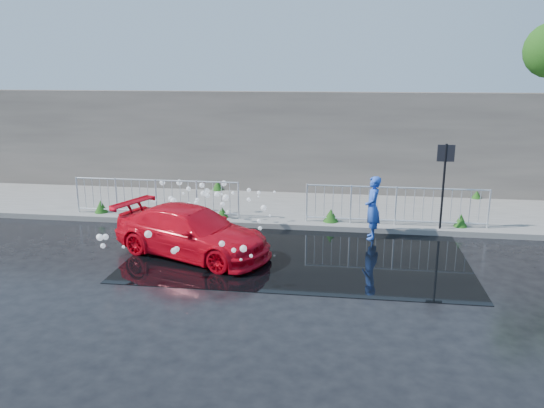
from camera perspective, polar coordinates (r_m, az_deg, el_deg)
The scene contains 12 objects.
ground at distance 12.30m, azimuth 0.12°, elevation -6.75°, with size 90.00×90.00×0.00m, color black.
pavement at distance 17.01m, azimuth 2.47°, elevation -0.47°, with size 30.00×4.00×0.15m, color slate.
curb at distance 15.09m, azimuth 1.71°, elevation -2.38°, with size 30.00×0.25×0.16m, color slate.
retaining_wall at distance 18.80m, azimuth 3.20°, elevation 6.64°, with size 30.00×0.60×3.50m, color #544D47.
puddle at distance 13.18m, azimuth 2.89°, elevation -5.27°, with size 8.00×5.00×0.01m, color black.
sign_post at distance 14.94m, azimuth 18.05°, elevation 3.23°, with size 0.45×0.06×2.50m.
railing_left at distance 16.17m, azimuth -12.36°, elevation 0.83°, with size 5.05×0.05×1.10m.
railing_right at distance 15.23m, azimuth 13.16°, elevation -0.05°, with size 5.05×0.05×1.10m.
weeds at distance 16.41m, azimuth 1.19°, elevation -0.11°, with size 12.17×3.93×0.38m.
water_spray at distance 14.43m, azimuth -8.22°, elevation -0.33°, with size 3.61×5.65×1.08m.
red_car at distance 13.01m, azimuth -8.63°, elevation -2.97°, with size 1.65×4.06×1.18m, color red.
person at distance 14.30m, azimuth 10.77°, elevation -0.40°, with size 0.62×0.41×1.69m, color blue.
Camera 1 is at (1.60, -11.36, 4.45)m, focal length 35.00 mm.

